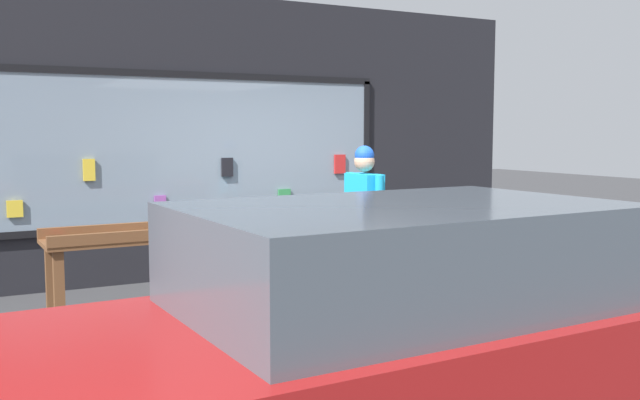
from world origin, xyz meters
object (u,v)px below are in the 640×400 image
Objects in this scene: display_table_left at (169,242)px; parked_car at (401,323)px; small_dog at (418,277)px; person_browsing at (364,211)px; display_table_right at (409,224)px.

display_table_left is 0.56× the size of parked_car.
small_dog is 3.66m from parked_car.
person_browsing is 3.57m from parked_car.
small_dog is 0.14× the size of parked_car.
small_dog is at bearing 50.79° from parked_car.
display_table_left is 1.45× the size of person_browsing.
parked_car reaches higher than display_table_right.
person_browsing reaches higher than parked_car.
display_table_right is at bearing -14.17° from small_dog.
person_browsing is 0.38× the size of parked_car.
parked_car is (-2.19, -2.89, 0.48)m from small_dog.
display_table_right is at bearing 0.00° from display_table_left.
person_browsing is (1.94, -0.56, 0.26)m from display_table_left.
display_table_left is 2.04m from person_browsing.
display_table_left is 4.03× the size of small_dog.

